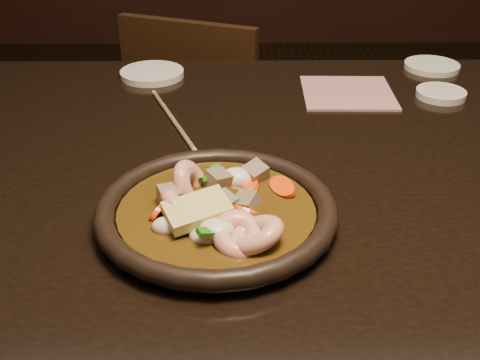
{
  "coord_description": "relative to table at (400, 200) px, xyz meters",
  "views": [
    {
      "loc": [
        -0.26,
        -0.8,
        1.18
      ],
      "look_at": [
        -0.25,
        -0.15,
        0.8
      ],
      "focal_mm": 45.0,
      "sensor_mm": 36.0,
      "label": 1
    }
  ],
  "objects": [
    {
      "name": "table",
      "position": [
        0.0,
        0.0,
        0.0
      ],
      "size": [
        1.6,
        0.9,
        0.75
      ],
      "color": "black",
      "rests_on": "floor"
    },
    {
      "name": "chair",
      "position": [
        -0.33,
        0.71,
        -0.24
      ],
      "size": [
        0.49,
        0.49,
        0.79
      ],
      "rotation": [
        0.0,
        0.0,
        2.76
      ],
      "color": "black",
      "rests_on": "floor"
    },
    {
      "name": "plate",
      "position": [
        -0.28,
        -0.17,
        0.09
      ],
      "size": [
        0.3,
        0.3,
        0.03
      ],
      "color": "black",
      "rests_on": "table"
    },
    {
      "name": "stirfry",
      "position": [
        -0.28,
        -0.18,
        0.1
      ],
      "size": [
        0.21,
        0.2,
        0.07
      ],
      "color": "#3D280B",
      "rests_on": "plate"
    },
    {
      "name": "soy_dish",
      "position": [
        0.12,
        0.24,
        0.08
      ],
      "size": [
        0.09,
        0.09,
        0.01
      ],
      "primitive_type": "cylinder",
      "color": "silver",
      "rests_on": "table"
    },
    {
      "name": "saucer_left",
      "position": [
        -0.42,
        0.35,
        0.08
      ],
      "size": [
        0.13,
        0.13,
        0.01
      ],
      "primitive_type": "cylinder",
      "color": "silver",
      "rests_on": "table"
    },
    {
      "name": "saucer_right",
      "position": [
        0.15,
        0.39,
        0.08
      ],
      "size": [
        0.11,
        0.11,
        0.01
      ],
      "primitive_type": "cylinder",
      "color": "silver",
      "rests_on": "table"
    },
    {
      "name": "chopsticks",
      "position": [
        -0.37,
        0.14,
        0.08
      ],
      "size": [
        0.1,
        0.25,
        0.01
      ],
      "rotation": [
        0.0,
        0.0,
        0.36
      ],
      "color": "tan",
      "rests_on": "table"
    },
    {
      "name": "napkin",
      "position": [
        -0.05,
        0.26,
        0.08
      ],
      "size": [
        0.17,
        0.17,
        0.0
      ],
      "primitive_type": "cube",
      "rotation": [
        0.0,
        0.0,
        -0.03
      ],
      "color": "#A8676E",
      "rests_on": "table"
    }
  ]
}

